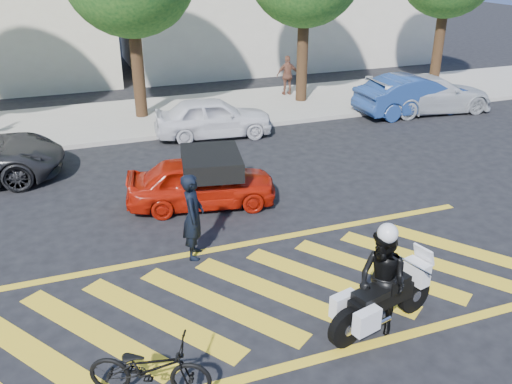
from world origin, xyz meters
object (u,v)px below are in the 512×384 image
object	(u,v)px
red_convertible	(201,182)
parked_mid_right	(213,117)
police_motorcycle	(381,301)
parked_right	(413,95)
parked_far_right	(430,94)
bicycle	(150,368)
officer_moto	(382,282)
officer_bike	(193,216)

from	to	relation	value
red_convertible	parked_mid_right	distance (m)	5.38
police_motorcycle	parked_right	size ratio (longest dim) A/B	0.50
police_motorcycle	parked_far_right	distance (m)	14.00
bicycle	parked_right	distance (m)	16.24
bicycle	officer_moto	distance (m)	3.90
officer_moto	red_convertible	distance (m)	5.88
bicycle	officer_moto	world-z (taller)	officer_moto
parked_right	bicycle	bearing A→B (deg)	130.87
bicycle	red_convertible	size ratio (longest dim) A/B	0.49
police_motorcycle	parked_far_right	size ratio (longest dim) A/B	0.46
officer_bike	parked_far_right	distance (m)	13.49
officer_moto	red_convertible	bearing A→B (deg)	-179.20
police_motorcycle	parked_mid_right	size ratio (longest dim) A/B	0.57
officer_moto	red_convertible	xyz separation A→B (m)	(-1.54, 5.67, -0.30)
parked_far_right	parked_mid_right	bearing A→B (deg)	95.48
parked_right	parked_far_right	bearing A→B (deg)	-91.01
officer_moto	parked_right	world-z (taller)	officer_moto
officer_moto	parked_far_right	xyz separation A→B (m)	(8.97, 10.75, -0.21)
officer_moto	parked_far_right	world-z (taller)	officer_moto
police_motorcycle	parked_mid_right	bearing A→B (deg)	74.43
officer_moto	parked_mid_right	xyz separation A→B (m)	(0.24, 10.75, -0.25)
police_motorcycle	officer_bike	bearing A→B (deg)	110.32
red_convertible	parked_far_right	bearing A→B (deg)	-53.54
parked_mid_right	parked_right	world-z (taller)	parked_right
officer_moto	parked_mid_right	distance (m)	10.76
red_convertible	parked_right	distance (m)	10.95
police_motorcycle	parked_right	xyz separation A→B (m)	(8.15, 10.75, 0.19)
red_convertible	parked_right	xyz separation A→B (m)	(9.71, 5.07, 0.12)
officer_bike	police_motorcycle	distance (m)	4.12
officer_bike	parked_mid_right	world-z (taller)	officer_bike
parked_mid_right	officer_moto	bearing A→B (deg)	-174.52
bicycle	parked_far_right	bearing A→B (deg)	-24.90
red_convertible	parked_far_right	world-z (taller)	parked_far_right
officer_bike	parked_right	world-z (taller)	officer_bike
bicycle	police_motorcycle	size ratio (longest dim) A/B	0.79
police_motorcycle	officer_moto	distance (m)	0.37
officer_moto	parked_mid_right	size ratio (longest dim) A/B	0.47
officer_bike	officer_moto	bearing A→B (deg)	-125.70
officer_bike	bicycle	bearing A→B (deg)	175.91
police_motorcycle	red_convertible	world-z (taller)	red_convertible
officer_bike	officer_moto	xyz separation A→B (m)	(2.32, -3.36, -0.00)
bicycle	parked_mid_right	world-z (taller)	parked_mid_right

